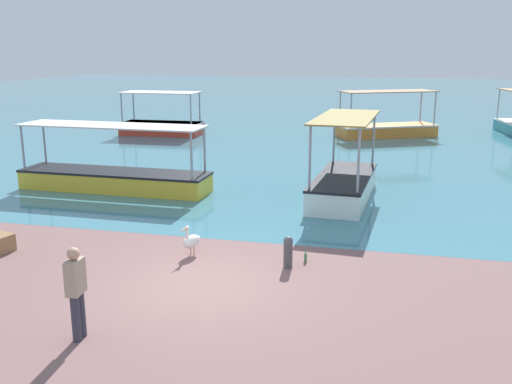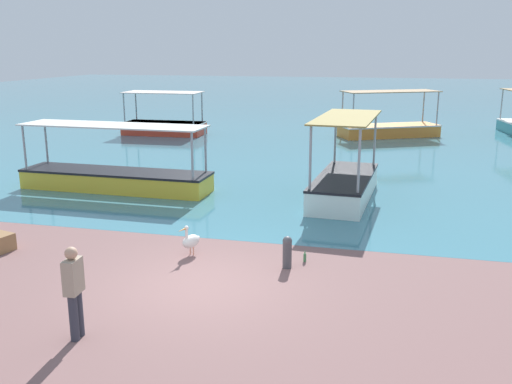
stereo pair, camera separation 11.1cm
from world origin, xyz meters
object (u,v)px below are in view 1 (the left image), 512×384
object	(u,v)px
fishing_boat_center	(162,126)
fishing_boat_near_left	(344,183)
fishing_boat_near_right	(386,127)
glass_bottle	(305,257)
mooring_bollard	(288,251)
fisherman_standing	(76,290)
fishing_boat_far_right	(115,176)
pelican	(191,241)

from	to	relation	value
fishing_boat_center	fishing_boat_near_left	bearing A→B (deg)	-47.16
fishing_boat_near_right	glass_bottle	distance (m)	21.06
mooring_bollard	glass_bottle	bearing A→B (deg)	53.91
fishing_boat_center	fisherman_standing	distance (m)	24.70
fishing_boat_far_right	fishing_boat_near_right	bearing A→B (deg)	58.92
pelican	glass_bottle	xyz separation A→B (m)	(2.80, 0.20, -0.27)
glass_bottle	mooring_bollard	bearing A→B (deg)	-126.09
glass_bottle	fishing_boat_far_right	bearing A→B (deg)	144.54
fishing_boat_far_right	fishing_boat_center	distance (m)	13.74
fisherman_standing	fishing_boat_center	bearing A→B (deg)	108.99
fishing_boat_near_left	glass_bottle	world-z (taller)	fishing_boat_near_left
fishing_boat_near_left	fisherman_standing	distance (m)	11.32
fishing_boat_far_right	fishing_boat_center	world-z (taller)	fishing_boat_center
pelican	fishing_boat_center	bearing A→B (deg)	114.29
pelican	fisherman_standing	bearing A→B (deg)	-96.74
glass_bottle	fishing_boat_near_right	bearing A→B (deg)	85.61
fishing_boat_near_left	pelican	bearing A→B (deg)	-116.84
fishing_boat_center	mooring_bollard	xyz separation A→B (m)	(11.01, -19.23, -0.12)
fishing_boat_center	pelican	size ratio (longest dim) A/B	6.00
fishing_boat_near_left	fisherman_standing	xyz separation A→B (m)	(-3.71, -10.69, 0.33)
pelican	fisherman_standing	xyz separation A→B (m)	(-0.52, -4.40, 0.53)
fishing_boat_near_left	fishing_boat_near_right	world-z (taller)	fishing_boat_near_left
fishing_boat_far_right	fisherman_standing	distance (m)	11.03
mooring_bollard	fishing_boat_center	bearing A→B (deg)	119.81
fishing_boat_center	fishing_boat_near_right	bearing A→B (deg)	9.78
pelican	fisherman_standing	distance (m)	4.46
fishing_boat_far_right	glass_bottle	distance (m)	9.49
fishing_boat_near_right	fishing_boat_near_left	bearing A→B (deg)	-94.72
fishing_boat_near_left	fishing_boat_center	size ratio (longest dim) A/B	1.05
pelican	fishing_boat_far_right	bearing A→B (deg)	130.77
fishing_boat_near_left	glass_bottle	distance (m)	6.12
mooring_bollard	fisherman_standing	distance (m)	5.12
fishing_boat_near_right	fisherman_standing	world-z (taller)	fishing_boat_near_right
fishing_boat_near_left	fisherman_standing	size ratio (longest dim) A/B	2.99
mooring_bollard	glass_bottle	size ratio (longest dim) A/B	2.84
fishing_boat_center	mooring_bollard	bearing A→B (deg)	-60.19
pelican	glass_bottle	size ratio (longest dim) A/B	2.96
fishing_boat_near_right	fishing_boat_far_right	bearing A→B (deg)	-121.08
fishing_boat_near_left	mooring_bollard	size ratio (longest dim) A/B	6.61
glass_bottle	fishing_boat_center	bearing A→B (deg)	121.20
fishing_boat_near_left	fisherman_standing	bearing A→B (deg)	-109.11
fishing_boat_near_right	glass_bottle	world-z (taller)	fishing_boat_near_right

